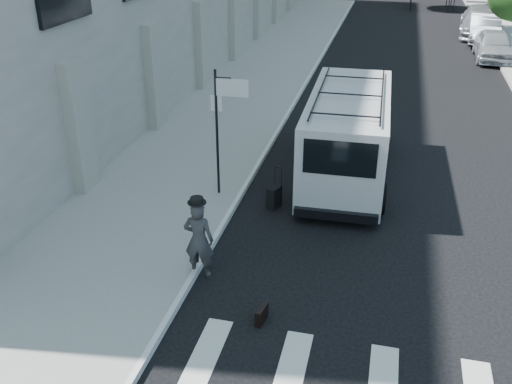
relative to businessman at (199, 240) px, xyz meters
The scene contains 10 objects.
ground 2.17m from the businessman, 14.88° to the left, with size 120.00×120.00×0.00m, color black.
sidewalk_left 16.69m from the businessman, 98.10° to the left, with size 4.50×48.00×0.15m, color gray.
sign_pole 4.12m from the businessman, 97.14° to the left, with size 1.03×0.07×3.50m.
businessman is the anchor object (origin of this frame).
briefcase 2.21m from the businessman, 36.09° to the right, with size 0.12×0.44×0.34m, color black.
suitcase 3.68m from the businessman, 75.21° to the left, with size 0.39×0.48×1.14m.
cargo_van 6.63m from the businessman, 66.93° to the left, with size 2.55×6.88×2.55m.
parked_car_a 24.00m from the businessman, 68.75° to the left, with size 1.79×4.45×1.52m, color #A5A8AD.
parked_car_b 28.21m from the businessman, 72.04° to the left, with size 1.70×4.87×1.60m, color slate.
parked_car_c 30.14m from the businessman, 73.22° to the left, with size 2.40×5.91×1.71m, color gray.
Camera 1 is at (1.78, -10.43, 7.39)m, focal length 40.00 mm.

